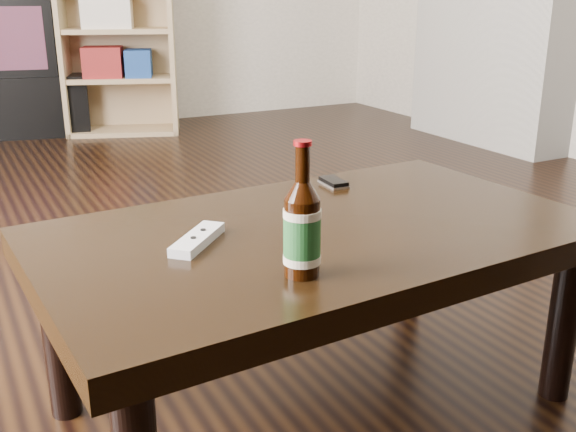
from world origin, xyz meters
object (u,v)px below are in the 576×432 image
beer_bottle (302,230)px  remote (198,239)px  bookshelf (116,26)px  coffee_table (318,252)px  tv (3,37)px  phone (333,182)px  tv_stand (12,104)px

beer_bottle → remote: size_ratio=1.56×
bookshelf → coffee_table: size_ratio=1.10×
tv → coffee_table: 3.94m
coffee_table → remote: bearing=175.0°
remote → phone: bearing=71.7°
beer_bottle → remote: (-0.12, 0.25, -0.08)m
bookshelf → phone: 3.35m
coffee_table → phone: size_ratio=13.07×
tv_stand → tv: (-0.00, -0.00, 0.47)m
coffee_table → beer_bottle: size_ratio=4.98×
coffee_table → tv_stand: bearing=93.6°
tv → bookshelf: size_ratio=0.53×
remote → tv_stand: bearing=134.0°
coffee_table → remote: (-0.29, 0.02, 0.07)m
tv_stand → tv: 0.47m
remote → bookshelf: bearing=122.8°
phone → coffee_table: bearing=-124.0°
bookshelf → phone: bearing=-74.2°
coffee_table → beer_bottle: 0.32m
bookshelf → phone: size_ratio=14.39×
coffee_table → bookshelf: bearing=82.6°
tv_stand → phone: bearing=-70.6°
tv_stand → tv: size_ratio=1.38×
tv_stand → beer_bottle: size_ratio=4.01×
coffee_table → phone: (0.21, 0.28, 0.07)m
tv → coffee_table: tv is taller
beer_bottle → tv: bearing=91.1°
remote → beer_bottle: bearing=-19.9°
coffee_table → phone: phone is taller
coffee_table → remote: remote is taller
tv_stand → bookshelf: size_ratio=0.73×
tv_stand → beer_bottle: beer_bottle is taller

